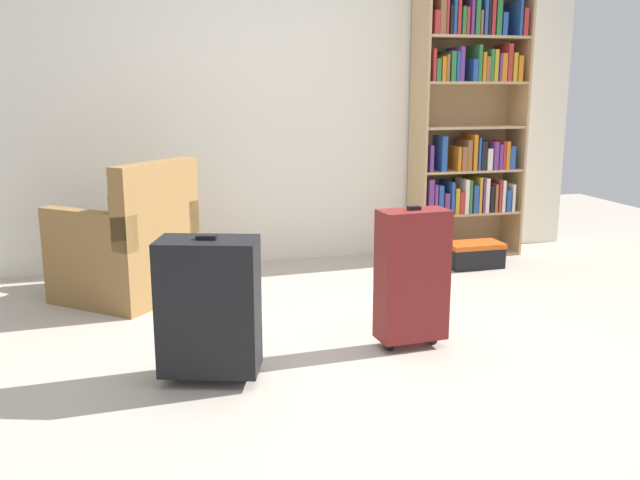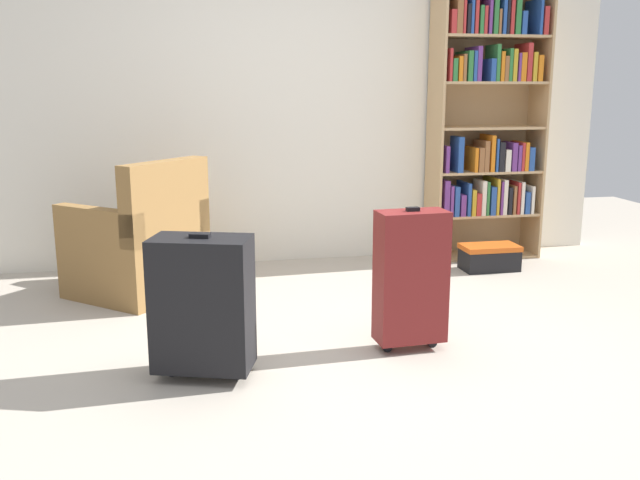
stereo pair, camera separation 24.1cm
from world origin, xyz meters
name	(u,v)px [view 1 (the left image)]	position (x,y,z in m)	size (l,w,h in m)	color
ground_plane	(359,357)	(0.00, 0.00, 0.00)	(8.90, 8.90, 0.00)	#B2A899
back_wall	(273,93)	(0.00, 2.14, 1.30)	(5.09, 0.10, 2.60)	silver
bookshelf	(468,119)	(1.53, 1.90, 1.10)	(0.87, 0.34, 2.05)	tan
armchair	(129,250)	(-1.12, 1.37, 0.32)	(0.99, 0.99, 0.90)	olive
mug	(222,284)	(-0.53, 1.35, 0.05)	(0.12, 0.08, 0.10)	#1E7F4C
storage_box	(474,254)	(1.41, 1.48, 0.10)	(0.42, 0.24, 0.19)	black
suitcase_black	(209,306)	(-0.76, -0.09, 0.36)	(0.51, 0.38, 0.70)	black
suitcase_dark_red	(412,275)	(0.31, 0.07, 0.39)	(0.37, 0.20, 0.76)	maroon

